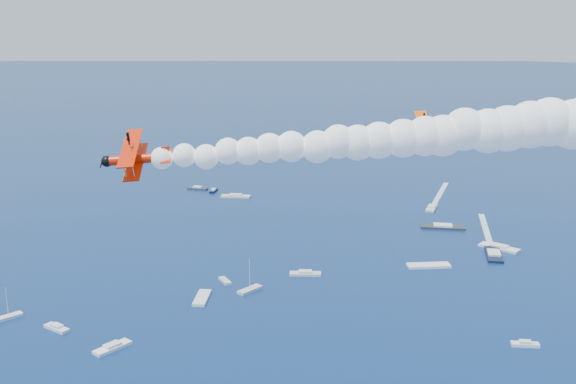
% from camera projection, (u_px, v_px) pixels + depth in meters
% --- Properties ---
extents(biplane_lead, '(9.37, 10.46, 7.03)m').
position_uv_depth(biplane_lead, '(428.00, 133.00, 92.36)').
color(biplane_lead, '#F65305').
extents(biplane_trail, '(12.34, 13.51, 8.86)m').
position_uv_depth(biplane_trail, '(138.00, 159.00, 85.73)').
color(biplane_trail, red).
extents(smoke_trail_trail, '(71.91, 61.95, 12.29)m').
position_uv_depth(smoke_trail_trail, '(422.00, 135.00, 86.24)').
color(smoke_trail_trail, white).
extents(spectator_boats, '(243.87, 183.80, 0.70)m').
position_uv_depth(spectator_boats, '(405.00, 280.00, 192.18)').
color(spectator_boats, black).
rests_on(spectator_boats, ground).
extents(boat_wakes, '(104.96, 240.45, 0.04)m').
position_uv_depth(boat_wakes, '(334.00, 251.00, 216.49)').
color(boat_wakes, white).
rests_on(boat_wakes, ground).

